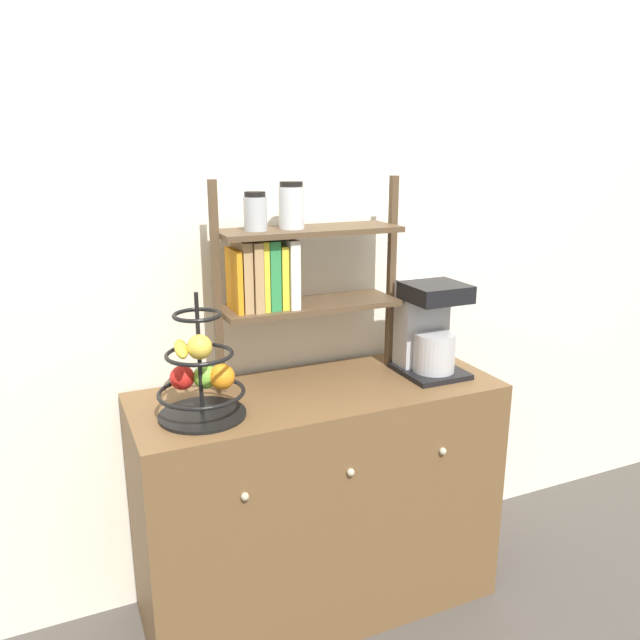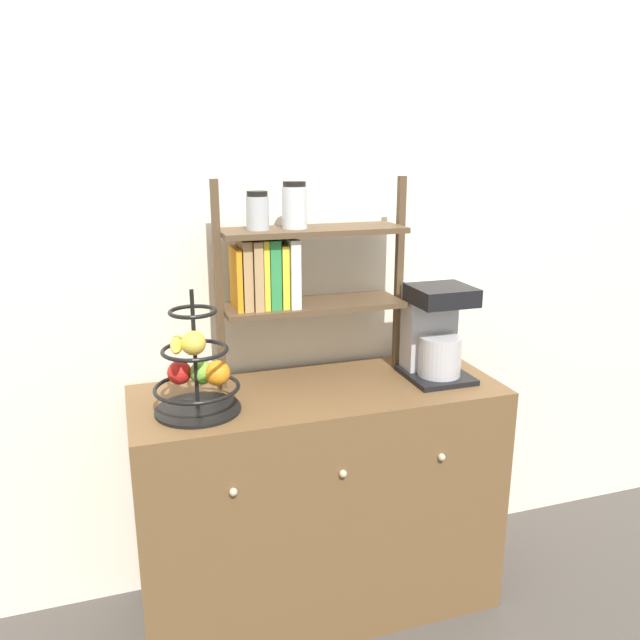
% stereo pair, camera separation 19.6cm
% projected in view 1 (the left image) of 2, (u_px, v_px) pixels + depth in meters
% --- Properties ---
extents(wall_back, '(7.00, 0.05, 2.60)m').
position_uv_depth(wall_back, '(286.00, 227.00, 2.13)').
color(wall_back, silver).
rests_on(wall_back, ground_plane).
extents(sideboard, '(1.20, 0.48, 0.81)m').
position_uv_depth(sideboard, '(319.00, 500.00, 2.13)').
color(sideboard, brown).
rests_on(sideboard, ground_plane).
extents(coffee_maker, '(0.20, 0.23, 0.32)m').
position_uv_depth(coffee_maker, '(428.00, 328.00, 2.14)').
color(coffee_maker, black).
rests_on(coffee_maker, sideboard).
extents(fruit_stand, '(0.25, 0.25, 0.37)m').
position_uv_depth(fruit_stand, '(201.00, 376.00, 1.79)').
color(fruit_stand, black).
rests_on(fruit_stand, sideboard).
extents(shelf_hutch, '(0.64, 0.20, 0.67)m').
position_uv_depth(shelf_hutch, '(285.00, 265.00, 1.99)').
color(shelf_hutch, brown).
rests_on(shelf_hutch, sideboard).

